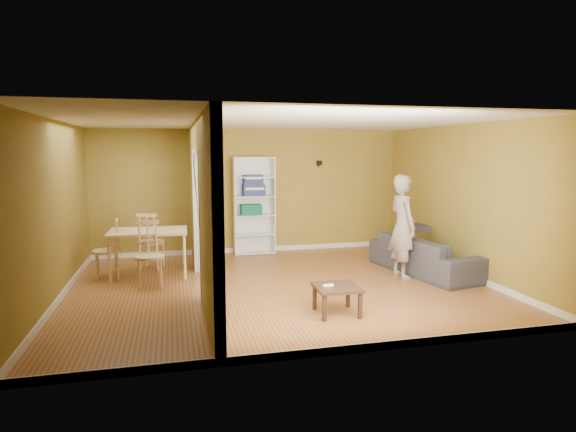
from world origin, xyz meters
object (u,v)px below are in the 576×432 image
object	(u,v)px
chair_far	(151,240)
coffee_table	(337,290)
sofa	(425,249)
dining_table	(148,235)
chair_left	(107,249)
chair_near	(149,255)
person	(403,217)
bookshelf	(253,205)

from	to	relation	value
chair_far	coffee_table	bearing A→B (deg)	145.02
sofa	dining_table	distance (m)	4.83
chair_left	chair_near	size ratio (longest dim) A/B	0.97
person	dining_table	xyz separation A→B (m)	(-4.21, 1.05, -0.30)
bookshelf	coffee_table	bearing A→B (deg)	-84.17
chair_far	chair_near	bearing A→B (deg)	108.17
chair_left	chair_far	world-z (taller)	chair_far
sofa	chair_near	xyz separation A→B (m)	(-4.71, 0.21, 0.09)
person	bookshelf	size ratio (longest dim) A/B	1.02
chair_near	chair_left	bearing A→B (deg)	131.58
dining_table	chair_left	world-z (taller)	chair_left
bookshelf	chair_left	world-z (taller)	bookshelf
person	dining_table	world-z (taller)	person
bookshelf	chair_far	distance (m)	2.30
dining_table	person	bearing A→B (deg)	-14.06
chair_left	person	bearing A→B (deg)	73.37
bookshelf	chair_near	distance (m)	3.03
chair_left	chair_far	bearing A→B (deg)	126.89
person	coffee_table	xyz separation A→B (m)	(-1.71, -1.55, -0.71)
sofa	person	size ratio (longest dim) A/B	1.09
coffee_table	person	bearing A→B (deg)	42.14
coffee_table	chair_near	size ratio (longest dim) A/B	0.55
chair_near	bookshelf	bearing A→B (deg)	42.00
coffee_table	chair_far	world-z (taller)	chair_far
person	chair_near	bearing A→B (deg)	82.85
sofa	person	bearing A→B (deg)	97.76
sofa	chair_far	bearing A→B (deg)	62.42
person	bookshelf	world-z (taller)	person
sofa	dining_table	size ratio (longest dim) A/B	1.74
sofa	bookshelf	size ratio (longest dim) A/B	1.10
sofa	dining_table	xyz separation A→B (m)	(-4.74, 0.88, 0.30)
bookshelf	dining_table	world-z (taller)	bookshelf
sofa	dining_table	bearing A→B (deg)	69.47
sofa	chair_near	bearing A→B (deg)	77.53
dining_table	chair_near	size ratio (longest dim) A/B	1.24
bookshelf	coffee_table	size ratio (longest dim) A/B	3.56
sofa	bookshelf	bearing A→B (deg)	38.15
bookshelf	chair_far	world-z (taller)	bookshelf
sofa	coffee_table	size ratio (longest dim) A/B	3.93
dining_table	coffee_table	bearing A→B (deg)	-46.23
person	dining_table	size ratio (longest dim) A/B	1.60
chair_left	chair_far	xyz separation A→B (m)	(0.70, 0.62, 0.02)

